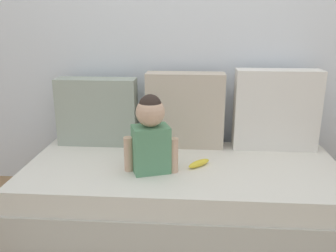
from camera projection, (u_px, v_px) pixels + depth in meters
name	position (u px, v px, depth m)	size (l,w,h in m)	color
ground_plane	(182.00, 218.00, 2.31)	(12.00, 12.00, 0.00)	#93704C
back_wall	(187.00, 15.00, 2.49)	(5.20, 0.10, 2.54)	silver
couch	(182.00, 192.00, 2.26)	(2.00, 0.91, 0.38)	beige
throw_pillow_left	(97.00, 112.00, 2.51)	(0.56, 0.16, 0.47)	#99A393
throw_pillow_center	(185.00, 110.00, 2.46)	(0.54, 0.16, 0.52)	#C1B29E
throw_pillow_right	(276.00, 110.00, 2.41)	(0.56, 0.16, 0.55)	silver
toddler	(151.00, 134.00, 2.04)	(0.32, 0.21, 0.47)	#568E66
banana	(199.00, 163.00, 2.17)	(0.17, 0.04, 0.04)	yellow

